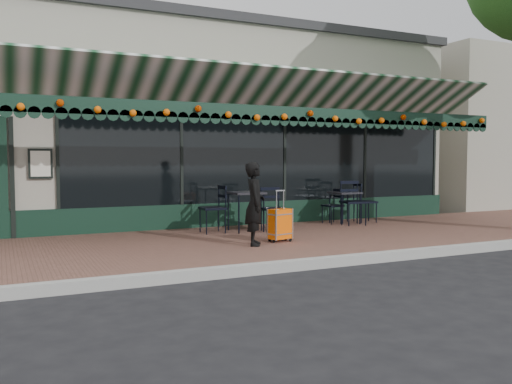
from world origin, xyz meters
name	(u,v)px	position (x,y,z in m)	size (l,w,h in m)	color
ground	(328,266)	(0.00, 0.00, 0.00)	(80.00, 80.00, 0.00)	black
sidewalk	(268,242)	(0.00, 2.00, 0.07)	(18.00, 4.00, 0.15)	brown
curb	(331,262)	(0.00, -0.08, 0.07)	(18.00, 0.16, 0.15)	#9E9E99
restaurant_building	(174,134)	(0.00, 7.84, 2.27)	(12.00, 9.60, 4.50)	#9F9D89
neighbor_building_right	(502,138)	(13.00, 8.00, 2.40)	(12.00, 8.00, 4.80)	#A0998D
woman	(255,204)	(-0.57, 1.36, 0.84)	(0.50, 0.33, 1.38)	black
suitcase	(280,225)	(0.00, 1.54, 0.45)	(0.43, 0.31, 0.89)	#FF5F08
cafe_table_a	(345,195)	(2.54, 3.26, 0.79)	(0.57, 0.57, 0.71)	black
cafe_table_b	(246,196)	(0.02, 3.03, 0.86)	(0.64, 0.64, 0.79)	black
chair_a_left	(333,206)	(2.29, 3.37, 0.54)	(0.39, 0.39, 0.79)	black
chair_a_right	(365,202)	(3.11, 3.28, 0.60)	(0.45, 0.45, 0.91)	black
chair_a_front	(353,203)	(2.57, 2.98, 0.64)	(0.49, 0.49, 0.97)	black
chair_b_left	(213,209)	(-0.66, 3.09, 0.62)	(0.47, 0.47, 0.94)	black
chair_b_right	(266,209)	(0.51, 3.12, 0.56)	(0.41, 0.41, 0.82)	black
chair_b_front	(273,209)	(0.48, 2.74, 0.60)	(0.45, 0.45, 0.89)	black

